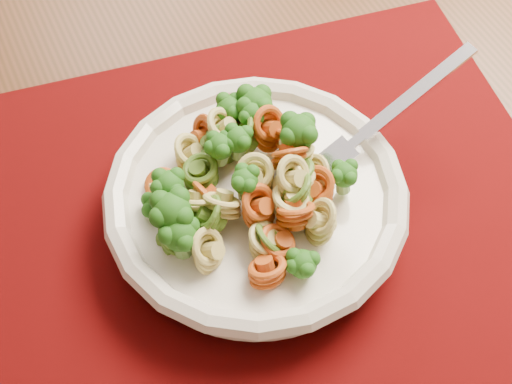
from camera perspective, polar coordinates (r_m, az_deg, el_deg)
dining_table at (r=0.68m, az=-1.51°, el=-2.53°), size 1.58×1.18×0.71m
placemat at (r=0.58m, az=0.10°, el=-1.81°), size 0.59×0.52×0.00m
pasta_bowl at (r=0.55m, az=0.00°, el=-0.69°), size 0.24×0.24×0.04m
pasta_broccoli_heap at (r=0.53m, az=0.00°, el=0.36°), size 0.20×0.20×0.06m
fork at (r=0.56m, az=6.59°, el=2.92°), size 0.18×0.03×0.08m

